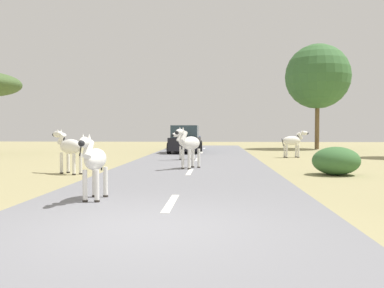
{
  "coord_description": "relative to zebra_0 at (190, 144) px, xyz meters",
  "views": [
    {
      "loc": [
        1.07,
        -6.1,
        1.52
      ],
      "look_at": [
        0.22,
        8.65,
        1.0
      ],
      "focal_mm": 38.27,
      "sensor_mm": 36.0,
      "label": 1
    }
  ],
  "objects": [
    {
      "name": "lane_markings",
      "position": [
        0.08,
        -10.28,
        -0.93
      ],
      "size": [
        0.16,
        56.0,
        0.01
      ],
      "color": "silver",
      "rests_on": "road"
    },
    {
      "name": "car_1",
      "position": [
        -0.95,
        10.74,
        -0.14
      ],
      "size": [
        2.05,
        4.35,
        1.74
      ],
      "rotation": [
        0.0,
        0.0,
        -0.01
      ],
      "color": "black",
      "rests_on": "road"
    },
    {
      "name": "ground_plane",
      "position": [
        -0.1,
        -9.28,
        -0.99
      ],
      "size": [
        90.0,
        90.0,
        0.0
      ],
      "primitive_type": "plane",
      "color": "#998E60"
    },
    {
      "name": "zebra_2",
      "position": [
        5.19,
        7.12,
        -0.08
      ],
      "size": [
        1.57,
        0.73,
        1.52
      ],
      "rotation": [
        0.0,
        0.0,
        5.01
      ],
      "color": "silver",
      "rests_on": "ground_plane"
    },
    {
      "name": "bush_0",
      "position": [
        5.02,
        -1.44,
        -0.51
      ],
      "size": [
        1.58,
        1.42,
        0.95
      ],
      "primitive_type": "ellipsoid",
      "color": "#386633",
      "rests_on": "ground_plane"
    },
    {
      "name": "zebra_4",
      "position": [
        -0.48,
        4.54,
        -0.11
      ],
      "size": [
        1.22,
        1.12,
        1.39
      ],
      "rotation": [
        0.0,
        0.0,
        2.29
      ],
      "color": "silver",
      "rests_on": "road"
    },
    {
      "name": "zebra_1",
      "position": [
        -1.55,
        -7.01,
        -0.1
      ],
      "size": [
        0.4,
        1.48,
        1.4
      ],
      "rotation": [
        0.0,
        0.0,
        3.13
      ],
      "color": "silver",
      "rests_on": "road"
    },
    {
      "name": "tree_3",
      "position": [
        8.96,
        17.32,
        4.7
      ],
      "size": [
        5.04,
        5.04,
        8.22
      ],
      "color": "brown",
      "rests_on": "ground_plane"
    },
    {
      "name": "car_0",
      "position": [
        -1.17,
        16.16,
        -0.14
      ],
      "size": [
        2.28,
        4.46,
        1.74
      ],
      "rotation": [
        0.0,
        0.0,
        3.22
      ],
      "color": "#1E479E",
      "rests_on": "road"
    },
    {
      "name": "zebra_0",
      "position": [
        0.0,
        0.0,
        0.0
      ],
      "size": [
        1.01,
        1.54,
        1.57
      ],
      "rotation": [
        0.0,
        0.0,
        2.65
      ],
      "color": "silver",
      "rests_on": "road"
    },
    {
      "name": "zebra_3",
      "position": [
        -4.05,
        -1.63,
        -0.06
      ],
      "size": [
        1.45,
        1.12,
        1.55
      ],
      "rotation": [
        0.0,
        0.0,
        0.97
      ],
      "color": "silver",
      "rests_on": "ground_plane"
    },
    {
      "name": "road",
      "position": [
        0.08,
        -9.28,
        -0.96
      ],
      "size": [
        6.0,
        64.0,
        0.05
      ],
      "primitive_type": "cube",
      "color": "slate",
      "rests_on": "ground_plane"
    }
  ]
}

